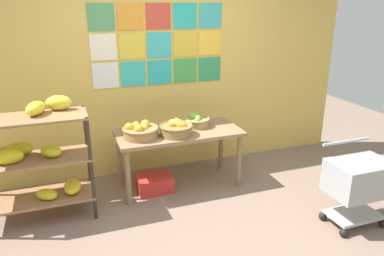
{
  "coord_description": "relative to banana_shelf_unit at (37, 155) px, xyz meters",
  "views": [
    {
      "loc": [
        -1.12,
        -2.63,
        2.09
      ],
      "look_at": [
        0.14,
        0.88,
        0.8
      ],
      "focal_mm": 34.56,
      "sensor_mm": 36.0,
      "label": 1
    }
  ],
  "objects": [
    {
      "name": "fruit_basket_left",
      "position": [
        1.76,
        0.28,
        0.06
      ],
      "size": [
        0.3,
        0.3,
        0.16
      ],
      "color": "#A68648",
      "rests_on": "display_table"
    },
    {
      "name": "produce_crate_under_table",
      "position": [
        1.19,
        0.15,
        -0.59
      ],
      "size": [
        0.39,
        0.33,
        0.18
      ],
      "primitive_type": "cube",
      "color": "red",
      "rests_on": "ground"
    },
    {
      "name": "back_wall_with_art",
      "position": [
        1.42,
        0.77,
        0.67
      ],
      "size": [
        5.1,
        0.07,
        2.68
      ],
      "color": "#D8B451",
      "rests_on": "ground"
    },
    {
      "name": "fruit_basket_back_right",
      "position": [
        1.44,
        0.07,
        0.07
      ],
      "size": [
        0.37,
        0.37,
        0.18
      ],
      "color": "olive",
      "rests_on": "display_table"
    },
    {
      "name": "fruit_basket_right",
      "position": [
        1.05,
        0.13,
        0.07
      ],
      "size": [
        0.39,
        0.39,
        0.18
      ],
      "color": "#9B7041",
      "rests_on": "display_table"
    },
    {
      "name": "display_table",
      "position": [
        1.5,
        0.19,
        -0.09
      ],
      "size": [
        1.42,
        0.64,
        0.68
      ],
      "color": "#886D4C",
      "rests_on": "ground"
    },
    {
      "name": "banana_shelf_unit",
      "position": [
        0.0,
        0.0,
        0.0
      ],
      "size": [
        1.02,
        0.47,
        1.22
      ],
      "color": "#2F2C1F",
      "rests_on": "ground"
    },
    {
      "name": "shopping_cart",
      "position": [
        2.86,
        -1.17,
        -0.21
      ],
      "size": [
        0.57,
        0.44,
        0.8
      ],
      "rotation": [
        0.0,
        0.0,
        0.02
      ],
      "color": "black",
      "rests_on": "ground"
    },
    {
      "name": "ground",
      "position": [
        1.42,
        -0.97,
        -0.68
      ],
      "size": [
        9.41,
        9.41,
        0.0
      ],
      "primitive_type": "plane",
      "color": "#7D6657"
    }
  ]
}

